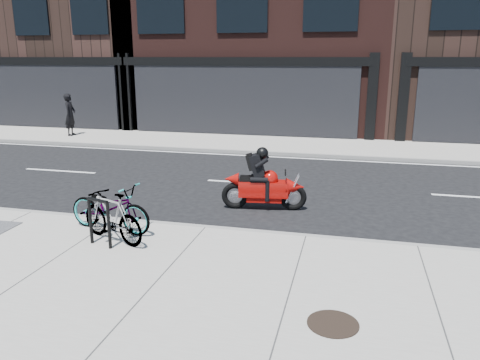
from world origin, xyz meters
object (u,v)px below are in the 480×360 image
(bicycle_front, at_px, (110,207))
(manhole_cover, at_px, (333,324))
(bicycle_rear, at_px, (112,216))
(motorcycle, at_px, (268,184))
(pedestrian, at_px, (70,115))
(bike_rack, at_px, (99,218))

(bicycle_front, xyz_separation_m, manhole_cover, (4.37, -2.35, -0.47))
(bicycle_rear, relative_size, manhole_cover, 2.38)
(motorcycle, distance_m, pedestrian, 12.68)
(bicycle_front, distance_m, manhole_cover, 4.98)
(bicycle_front, xyz_separation_m, pedestrian, (-7.43, 10.12, 0.42))
(pedestrian, bearing_deg, bicycle_front, -153.79)
(manhole_cover, bearing_deg, pedestrian, 133.44)
(bike_rack, xyz_separation_m, bicycle_front, (-0.19, 0.73, -0.04))
(manhole_cover, bearing_deg, bicycle_front, 151.76)
(bicycle_rear, height_order, pedestrian, pedestrian)
(bike_rack, distance_m, pedestrian, 13.26)
(bicycle_front, bearing_deg, manhole_cover, -108.84)
(bicycle_front, distance_m, bicycle_rear, 0.55)
(bike_rack, xyz_separation_m, pedestrian, (-7.62, 10.85, 0.38))
(bicycle_front, relative_size, bicycle_rear, 1.15)
(motorcycle, xyz_separation_m, manhole_cover, (1.73, -4.78, -0.46))
(manhole_cover, bearing_deg, motorcycle, 109.92)
(bike_rack, relative_size, motorcycle, 0.45)
(bike_rack, height_order, motorcycle, motorcycle)
(bike_rack, xyz_separation_m, bicycle_rear, (0.10, 0.26, -0.05))
(bicycle_front, distance_m, motorcycle, 3.59)
(bicycle_rear, bearing_deg, pedestrian, -121.59)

